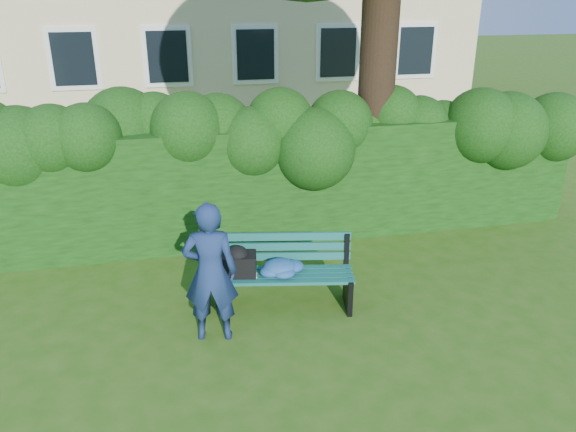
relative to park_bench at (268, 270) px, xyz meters
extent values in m
plane|color=#2C5A12|center=(0.38, -0.02, -0.51)|extent=(80.00, 80.00, 0.00)
cube|color=white|center=(-3.22, 9.96, 1.49)|extent=(1.30, 0.08, 1.60)
cube|color=black|center=(-3.22, 9.92, 1.49)|extent=(1.05, 0.04, 1.35)
cube|color=white|center=(-0.82, 9.96, 1.49)|extent=(1.30, 0.08, 1.60)
cube|color=black|center=(-0.82, 9.92, 1.49)|extent=(1.05, 0.04, 1.35)
cube|color=white|center=(1.58, 9.96, 1.49)|extent=(1.30, 0.08, 1.60)
cube|color=black|center=(1.58, 9.92, 1.49)|extent=(1.05, 0.04, 1.35)
cube|color=white|center=(3.98, 9.96, 1.49)|extent=(1.30, 0.08, 1.60)
cube|color=black|center=(3.98, 9.92, 1.49)|extent=(1.05, 0.04, 1.35)
cube|color=white|center=(6.38, 9.96, 1.49)|extent=(1.30, 0.08, 1.60)
cube|color=black|center=(6.38, 9.92, 1.49)|extent=(1.05, 0.04, 1.35)
cube|color=black|center=(0.38, 2.18, 0.39)|extent=(10.00, 1.00, 1.80)
cylinder|color=black|center=(2.14, 2.20, 2.23)|extent=(0.56, 0.56, 5.48)
cube|color=#0D4239|center=(0.04, -0.23, -0.06)|extent=(1.88, 0.46, 0.04)
cube|color=#0D4239|center=(0.06, -0.11, -0.06)|extent=(1.88, 0.46, 0.04)
cube|color=#0D4239|center=(0.09, 0.00, -0.06)|extent=(1.88, 0.46, 0.04)
cube|color=#0D4239|center=(0.11, 0.12, -0.06)|extent=(1.88, 0.46, 0.04)
cube|color=#0D4239|center=(0.13, 0.20, 0.07)|extent=(1.86, 0.40, 0.10)
cube|color=#0D4239|center=(0.13, 0.21, 0.20)|extent=(1.86, 0.40, 0.10)
cube|color=#0D4239|center=(0.13, 0.22, 0.33)|extent=(1.86, 0.40, 0.10)
cube|color=black|center=(-0.80, 0.12, -0.29)|extent=(0.16, 0.50, 0.44)
cube|color=black|center=(-0.75, 0.37, 0.14)|extent=(0.07, 0.07, 0.45)
cube|color=black|center=(-0.81, 0.07, -0.07)|extent=(0.14, 0.42, 0.05)
cube|color=black|center=(0.95, -0.23, -0.29)|extent=(0.16, 0.50, 0.44)
cube|color=black|center=(1.01, 0.03, 0.14)|extent=(0.07, 0.07, 0.45)
cube|color=black|center=(0.95, -0.28, -0.07)|extent=(0.14, 0.42, 0.05)
cube|color=white|center=(-0.24, -0.04, -0.03)|extent=(0.20, 0.16, 0.02)
cube|color=black|center=(-0.36, 0.03, 0.10)|extent=(0.48, 0.36, 0.27)
imported|color=navy|center=(-0.74, -0.52, 0.31)|extent=(0.65, 0.48, 1.63)
camera|label=1|loc=(-1.11, -5.99, 3.16)|focal=35.00mm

